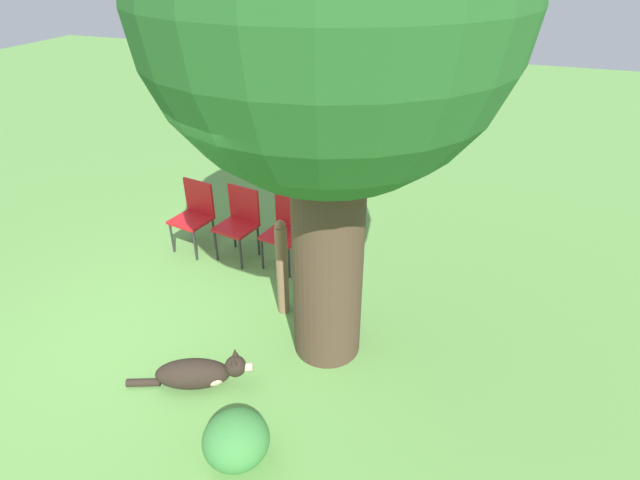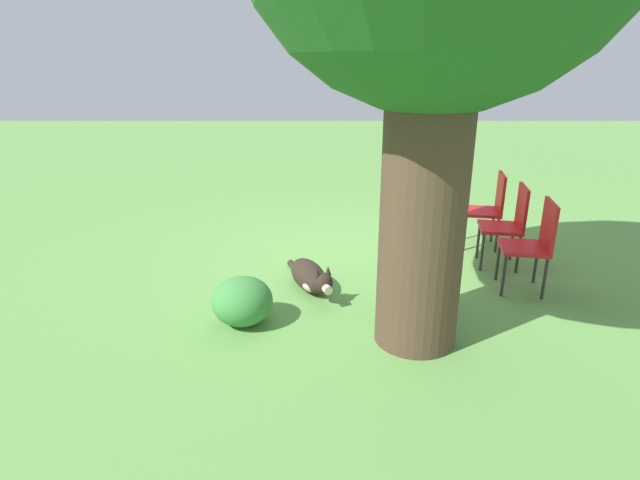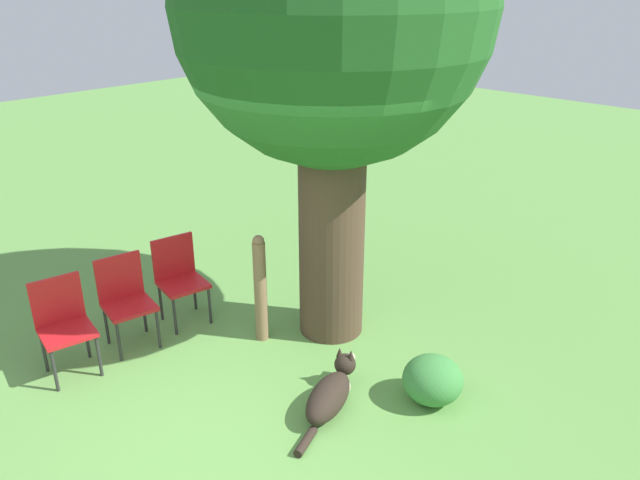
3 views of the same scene
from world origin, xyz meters
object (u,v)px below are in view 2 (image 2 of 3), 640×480
at_px(fence_post, 447,247).
at_px(red_chair_2, 534,240).
at_px(red_chair_0, 489,205).
at_px(red_chair_1, 509,221).
at_px(dog, 311,277).

xyz_separation_m(fence_post, red_chair_2, (-0.89, -0.32, -0.05)).
bearing_deg(fence_post, red_chair_0, -119.23).
relative_size(red_chair_0, red_chair_1, 1.00).
xyz_separation_m(red_chair_0, red_chair_2, (-0.03, 1.24, 0.00)).
distance_m(red_chair_1, red_chair_2, 0.62).
xyz_separation_m(red_chair_0, red_chair_1, (-0.01, 0.62, 0.00)).
distance_m(fence_post, red_chair_0, 1.78).
height_order(dog, fence_post, fence_post).
bearing_deg(red_chair_1, dog, 27.52).
relative_size(dog, red_chair_1, 1.23).
relative_size(dog, red_chair_2, 1.23).
bearing_deg(red_chair_0, red_chair_2, 101.97).
height_order(red_chair_0, red_chair_2, same).
bearing_deg(red_chair_2, fence_post, 30.18).
bearing_deg(red_chair_0, dog, 41.75).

